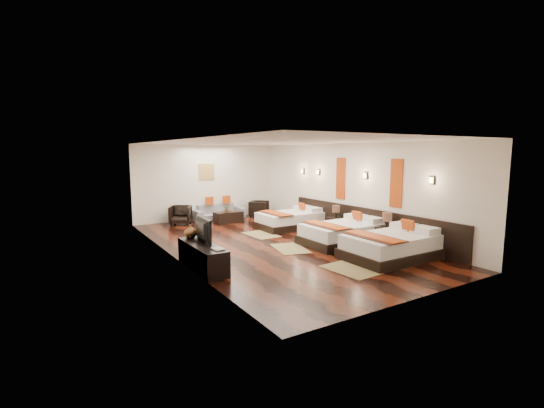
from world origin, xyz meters
TOP-DOWN VIEW (x-y plane):
  - floor at (0.00, 0.00)m, footprint 5.50×9.50m
  - ceiling at (0.00, 0.00)m, footprint 5.50×9.50m
  - back_wall at (0.00, 4.75)m, footprint 5.50×0.01m
  - left_wall at (-2.75, 0.00)m, footprint 0.01×9.50m
  - right_wall at (2.75, 0.00)m, footprint 0.01×9.50m
  - headboard_panel at (2.71, -0.80)m, footprint 0.08×6.60m
  - bed_near at (1.70, -2.76)m, footprint 2.34×1.47m
  - bed_mid at (1.70, -1.03)m, footprint 2.29×1.44m
  - bed_far at (1.70, 1.58)m, footprint 2.15×1.35m
  - nightstand_a at (2.45, -1.89)m, footprint 0.47×0.47m
  - nightstand_b at (2.44, 0.17)m, footprint 0.44×0.44m
  - jute_mat_near at (0.17, -2.93)m, footprint 0.84×1.25m
  - jute_mat_mid at (0.11, -0.73)m, footprint 1.01×1.34m
  - jute_mat_far at (0.31, 1.16)m, footprint 0.81×1.24m
  - tv_console at (-2.50, -1.18)m, footprint 0.50×1.80m
  - tv at (-2.45, -0.91)m, footprint 0.17×0.94m
  - book at (-2.50, -1.80)m, footprint 0.21×0.29m
  - figurine at (-2.50, -0.45)m, footprint 0.31×0.31m
  - sofa at (0.32, 4.45)m, footprint 1.99×0.84m
  - armchair_left at (-1.24, 4.14)m, footprint 0.97×0.98m
  - armchair_right at (1.94, 4.16)m, footprint 0.96×0.96m
  - coffee_table at (0.32, 3.55)m, footprint 1.03×0.55m
  - table_plant at (0.26, 3.55)m, footprint 0.24×0.21m
  - orange_panel_a at (2.73, -1.90)m, footprint 0.04×0.40m
  - orange_panel_b at (2.73, 0.30)m, footprint 0.04×0.40m
  - sconce_near at (2.70, -3.00)m, footprint 0.07×0.12m
  - sconce_mid at (2.70, -0.80)m, footprint 0.07×0.12m
  - sconce_far at (2.70, 1.40)m, footprint 0.07×0.12m
  - sconce_lounge at (2.70, 2.30)m, footprint 0.07×0.12m
  - gold_artwork at (0.00, 4.73)m, footprint 0.60×0.04m

SIDE VIEW (x-z plane):
  - floor at x=0.00m, z-range -0.01..0.01m
  - jute_mat_near at x=0.17m, z-range 0.00..0.01m
  - jute_mat_mid at x=0.11m, z-range 0.00..0.01m
  - jute_mat_far at x=0.31m, z-range 0.00..0.01m
  - coffee_table at x=0.32m, z-range 0.00..0.40m
  - tv_console at x=-2.50m, z-range 0.00..0.55m
  - bed_far at x=1.70m, z-range -0.13..0.69m
  - sofa at x=0.32m, z-range 0.00..0.57m
  - bed_mid at x=1.70m, z-range -0.14..0.74m
  - bed_near at x=1.70m, z-range -0.14..0.75m
  - nightstand_b at x=2.44m, z-range -0.13..0.75m
  - armchair_right at x=1.94m, z-range 0.00..0.63m
  - nightstand_a at x=2.45m, z-range -0.14..0.79m
  - armchair_left at x=-1.24m, z-range 0.00..0.66m
  - headboard_panel at x=2.71m, z-range 0.00..0.90m
  - table_plant at x=0.26m, z-range 0.40..0.64m
  - book at x=-2.50m, z-range 0.55..0.58m
  - figurine at x=-2.50m, z-range 0.55..0.86m
  - tv at x=-2.45m, z-range 0.55..1.09m
  - back_wall at x=0.00m, z-range 0.00..2.80m
  - left_wall at x=-2.75m, z-range 0.00..2.80m
  - right_wall at x=2.75m, z-range 0.00..2.80m
  - orange_panel_a at x=2.73m, z-range 1.05..2.35m
  - orange_panel_b at x=2.73m, z-range 1.05..2.35m
  - gold_artwork at x=0.00m, z-range 1.50..2.10m
  - sconce_near at x=2.70m, z-range 1.76..1.94m
  - sconce_mid at x=2.70m, z-range 1.76..1.94m
  - sconce_far at x=2.70m, z-range 1.76..1.94m
  - sconce_lounge at x=2.70m, z-range 1.76..1.94m
  - ceiling at x=0.00m, z-range 2.79..2.80m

